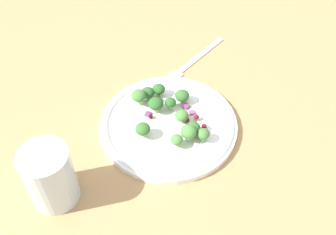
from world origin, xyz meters
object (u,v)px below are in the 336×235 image
Objects in this scene: water_glass at (50,177)px; plate at (168,124)px; fork at (193,61)px; broccoli_floret_0 at (193,128)px; broccoli_floret_1 at (180,95)px; broccoli_floret_2 at (143,129)px.

plate is at bearing 88.13° from water_glass.
plate reaches higher than fork.
fork is at bearing 137.02° from broccoli_floret_0.
fork is at bearing 104.37° from water_glass.
broccoli_floret_2 is (2.35, -10.70, 0.33)cm from broccoli_floret_1.
plate is 6.35cm from broccoli_floret_1.
plate is at bearing -56.54° from fork.
broccoli_floret_1 is 27.90cm from water_glass.
broccoli_floret_1 reaches higher than plate.
broccoli_floret_1 is at bearing -53.53° from fork.
broccoli_floret_1 reaches higher than broccoli_floret_0.
water_glass is at bearing -91.28° from broccoli_floret_2.
plate is at bearing -161.42° from broccoli_floret_0.
plate is 19.16cm from fork.
broccoli_floret_2 is (-0.35, -5.35, 2.41)cm from plate.
plate is at bearing -63.21° from broccoli_floret_1.
fork is at bearing 115.59° from broccoli_floret_2.
water_glass reaches higher than broccoli_floret_2.
fork is (-7.86, 10.63, -2.70)cm from broccoli_floret_1.
broccoli_floret_1 is at bearing 116.79° from plate.
broccoli_floret_1 is 0.26× the size of water_glass.
broccoli_floret_1 is 1.03× the size of broccoli_floret_2.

